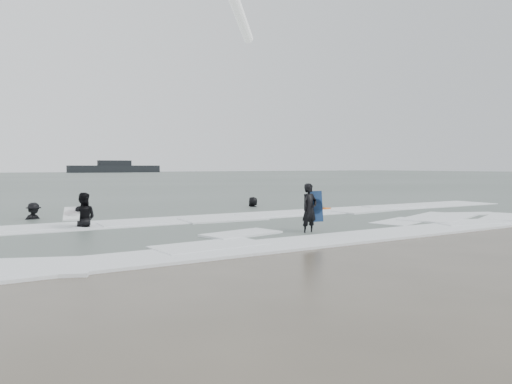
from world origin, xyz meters
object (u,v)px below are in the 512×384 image
surfer_wading (83,229)px  surfer_right_far (253,208)px  surfer_centre (309,234)px  surfer_right_near (313,211)px  surfer_breaker (34,221)px  vessel_horizon (115,168)px

surfer_wading → surfer_right_far: surfer_wading is taller
surfer_centre → surfer_right_far: 9.94m
surfer_wading → surfer_right_near: size_ratio=1.15×
surfer_right_near → surfer_wading: bearing=-16.4°
surfer_breaker → vessel_horizon: vessel_horizon is taller
surfer_right_near → surfer_centre: bearing=28.4°
surfer_centre → surfer_right_far: bearing=60.8°
surfer_right_far → surfer_breaker: bearing=-39.8°
surfer_wading → surfer_breaker: surfer_wading is taller
surfer_breaker → surfer_right_near: 11.94m
surfer_breaker → vessel_horizon: 141.78m
surfer_wading → surfer_right_near: (10.62, 1.26, 0.00)m
surfer_breaker → vessel_horizon: size_ratio=0.06×
surfer_centre → surfer_right_far: surfer_right_far is taller
surfer_wading → surfer_right_far: (9.18, 4.35, 0.00)m
surfer_centre → surfer_breaker: surfer_centre is taller
surfer_centre → surfer_breaker: (-6.78, 8.53, 0.00)m
vessel_horizon → surfer_wading: bearing=-105.5°
surfer_breaker → surfer_right_near: bearing=-33.3°
surfer_centre → surfer_right_far: (3.49, 9.30, 0.00)m
vessel_horizon → surfer_centre: bearing=-102.9°
surfer_wading → surfer_right_near: surfer_wading is taller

